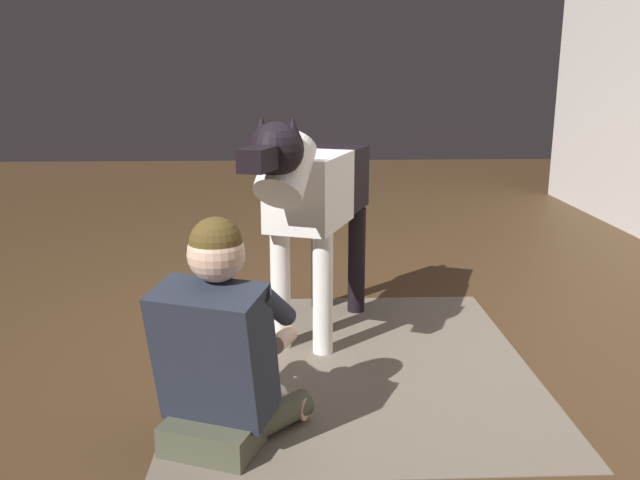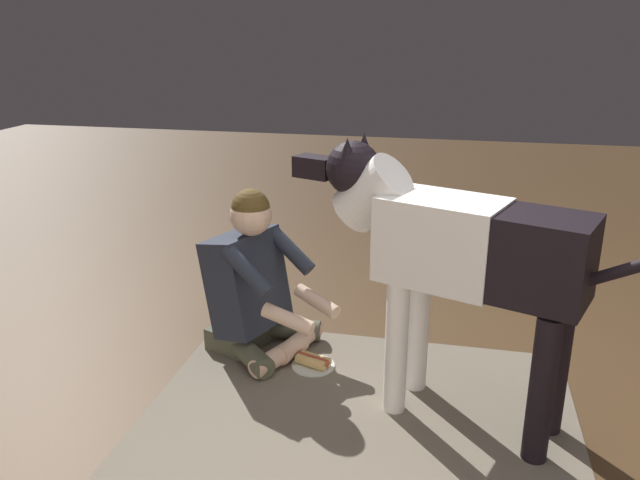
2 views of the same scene
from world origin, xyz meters
name	(u,v)px [view 2 (image 2 of 2)]	position (x,y,z in m)	size (l,w,h in m)	color
ground_plane	(416,414)	(0.00, 0.00, 0.00)	(14.43, 14.43, 0.00)	#47311C
area_rug	(357,425)	(0.24, 0.14, 0.00)	(1.88, 1.63, 0.01)	#6E6354
person_sitting_on_floor	(254,286)	(0.88, -0.43, 0.36)	(0.72, 0.61, 0.87)	#4C4E3C
large_dog	(454,251)	(-0.11, -0.06, 0.76)	(1.41, 0.66, 1.19)	white
hot_dog_on_plate	(313,362)	(0.54, -0.30, 0.03)	(0.22, 0.22, 0.06)	silver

